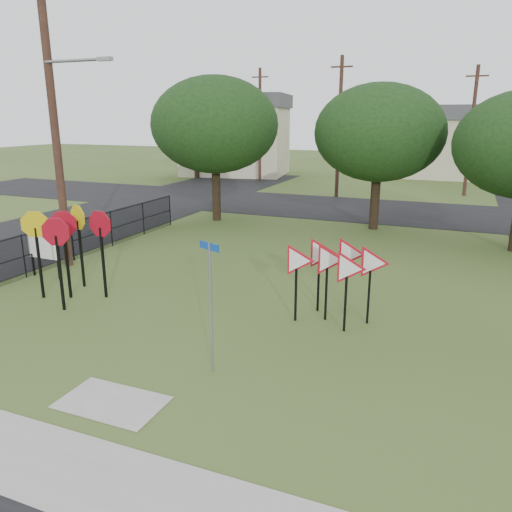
{
  "coord_description": "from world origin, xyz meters",
  "views": [
    {
      "loc": [
        5.75,
        -9.13,
        5.29
      ],
      "look_at": [
        0.76,
        3.0,
        1.6
      ],
      "focal_mm": 35.0,
      "sensor_mm": 36.0,
      "label": 1
    }
  ],
  "objects_px": {
    "stop_sign_cluster": "(68,234)",
    "yield_sign_cluster": "(335,263)",
    "street_name_sign": "(211,300)",
    "info_board": "(43,246)"
  },
  "relations": [
    {
      "from": "street_name_sign",
      "to": "info_board",
      "type": "relative_size",
      "value": 1.72
    },
    {
      "from": "street_name_sign",
      "to": "stop_sign_cluster",
      "type": "relative_size",
      "value": 1.07
    },
    {
      "from": "stop_sign_cluster",
      "to": "yield_sign_cluster",
      "type": "relative_size",
      "value": 0.97
    },
    {
      "from": "street_name_sign",
      "to": "stop_sign_cluster",
      "type": "distance_m",
      "value": 6.47
    },
    {
      "from": "stop_sign_cluster",
      "to": "yield_sign_cluster",
      "type": "xyz_separation_m",
      "value": [
        7.64,
        1.32,
        -0.37
      ]
    },
    {
      "from": "street_name_sign",
      "to": "stop_sign_cluster",
      "type": "bearing_deg",
      "value": 157.42
    },
    {
      "from": "street_name_sign",
      "to": "yield_sign_cluster",
      "type": "relative_size",
      "value": 1.04
    },
    {
      "from": "yield_sign_cluster",
      "to": "info_board",
      "type": "distance_m",
      "value": 9.88
    },
    {
      "from": "info_board",
      "to": "stop_sign_cluster",
      "type": "bearing_deg",
      "value": -28.12
    },
    {
      "from": "street_name_sign",
      "to": "stop_sign_cluster",
      "type": "xyz_separation_m",
      "value": [
        -5.97,
        2.48,
        0.32
      ]
    }
  ]
}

